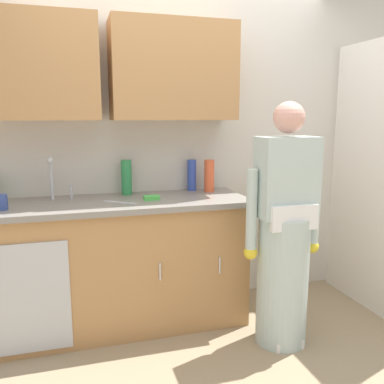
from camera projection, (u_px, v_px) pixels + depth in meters
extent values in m
plane|color=#998466|center=(216.00, 365.00, 2.59)|extent=(9.00, 9.00, 0.00)
cube|color=beige|center=(174.00, 139.00, 3.34)|extent=(4.80, 0.10, 2.70)
cube|color=#B27F4C|center=(28.00, 67.00, 2.75)|extent=(0.91, 0.34, 0.70)
cube|color=#B27F4C|center=(173.00, 71.00, 3.02)|extent=(0.91, 0.34, 0.70)
cube|color=silver|center=(378.00, 179.00, 3.18)|extent=(0.04, 1.10, 2.10)
cube|color=#B27F4C|center=(113.00, 267.00, 3.02)|extent=(1.90, 0.60, 0.90)
cube|color=#B7BABF|center=(20.00, 300.00, 2.57)|extent=(0.60, 0.01, 0.72)
cylinder|color=silver|center=(160.00, 272.00, 2.79)|extent=(0.01, 0.01, 0.12)
cylinder|color=silver|center=(220.00, 265.00, 2.91)|extent=(0.01, 0.01, 0.12)
cube|color=gray|center=(111.00, 203.00, 2.93)|extent=(1.96, 0.66, 0.04)
cube|color=#B7BABF|center=(58.00, 207.00, 2.84)|extent=(0.50, 0.36, 0.03)
cylinder|color=#B7BABF|center=(52.00, 179.00, 2.93)|extent=(0.02, 0.02, 0.30)
sphere|color=#B7BABF|center=(50.00, 160.00, 2.85)|extent=(0.04, 0.04, 0.04)
cylinder|color=#B7BABF|center=(71.00, 192.00, 2.99)|extent=(0.02, 0.02, 0.10)
cube|color=white|center=(281.00, 338.00, 2.85)|extent=(0.20, 0.26, 0.06)
cylinder|color=#B2C6C1|center=(282.00, 280.00, 2.79)|extent=(0.34, 0.34, 0.88)
cube|color=#B2C6C1|center=(287.00, 177.00, 2.67)|extent=(0.38, 0.22, 0.52)
sphere|color=#DA9C8B|center=(289.00, 117.00, 2.60)|extent=(0.20, 0.20, 0.20)
cube|color=white|center=(294.00, 218.00, 2.60)|extent=(0.32, 0.04, 0.16)
cylinder|color=#B2C6C1|center=(252.00, 211.00, 2.66)|extent=(0.07, 0.07, 0.55)
sphere|color=yellow|center=(250.00, 252.00, 2.71)|extent=(0.09, 0.09, 0.09)
cylinder|color=#B2C6C1|center=(314.00, 207.00, 2.79)|extent=(0.07, 0.07, 0.55)
sphere|color=yellow|center=(312.00, 246.00, 2.84)|extent=(0.09, 0.09, 0.09)
cylinder|color=#334CB2|center=(192.00, 175.00, 3.32)|extent=(0.07, 0.07, 0.25)
cylinder|color=#E05933|center=(209.00, 176.00, 3.26)|extent=(0.08, 0.08, 0.25)
cylinder|color=#2D8C4C|center=(126.00, 177.00, 3.14)|extent=(0.08, 0.08, 0.26)
cylinder|color=#33478C|center=(1.00, 202.00, 2.63)|extent=(0.08, 0.08, 0.10)
cube|color=silver|center=(120.00, 202.00, 2.86)|extent=(0.21, 0.16, 0.01)
cube|color=#4CBF4C|center=(152.00, 198.00, 2.96)|extent=(0.11, 0.07, 0.03)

